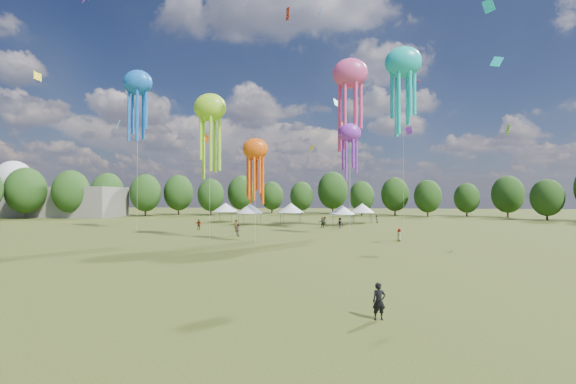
# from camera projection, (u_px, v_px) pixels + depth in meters

# --- Properties ---
(ground) EXTENTS (300.00, 300.00, 0.00)m
(ground) POSITION_uv_depth(u_px,v_px,m) (234.00, 306.00, 18.73)
(ground) COLOR #384416
(ground) RESTS_ON ground
(observer_main) EXTENTS (0.68, 0.51, 1.67)m
(observer_main) POSITION_uv_depth(u_px,v_px,m) (379.00, 301.00, 16.61)
(observer_main) COLOR black
(observer_main) RESTS_ON ground
(spectator_near) EXTENTS (1.02, 0.98, 1.66)m
(spectator_near) POSITION_uv_depth(u_px,v_px,m) (238.00, 230.00, 50.91)
(spectator_near) COLOR gray
(spectator_near) RESTS_ON ground
(spectators_far) EXTENTS (31.94, 31.35, 1.90)m
(spectators_far) POSITION_uv_depth(u_px,v_px,m) (318.00, 223.00, 63.29)
(spectators_far) COLOR gray
(spectators_far) RESTS_ON ground
(festival_tents) EXTENTS (34.17, 11.35, 4.20)m
(festival_tents) POSITION_uv_depth(u_px,v_px,m) (289.00, 208.00, 73.92)
(festival_tents) COLOR #47474C
(festival_tents) RESTS_ON ground
(show_kites) EXTENTS (47.92, 22.79, 30.52)m
(show_kites) POSITION_uv_depth(u_px,v_px,m) (317.00, 97.00, 56.69)
(show_kites) COLOR #A0EA26
(show_kites) RESTS_ON ground
(small_kites) EXTENTS (68.38, 58.76, 44.98)m
(small_kites) POSITION_uv_depth(u_px,v_px,m) (299.00, 42.00, 58.70)
(small_kites) COLOR #A0EA26
(small_kites) RESTS_ON ground
(treeline) EXTENTS (201.57, 95.24, 13.43)m
(treeline) POSITION_uv_depth(u_px,v_px,m) (293.00, 192.00, 81.31)
(treeline) COLOR #38281C
(treeline) RESTS_ON ground
(hangar) EXTENTS (40.00, 12.00, 8.00)m
(hangar) POSITION_uv_depth(u_px,v_px,m) (48.00, 202.00, 99.09)
(hangar) COLOR gray
(hangar) RESTS_ON ground
(radome) EXTENTS (9.00, 9.00, 16.00)m
(radome) POSITION_uv_depth(u_px,v_px,m) (14.00, 181.00, 107.08)
(radome) COLOR white
(radome) RESTS_ON ground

